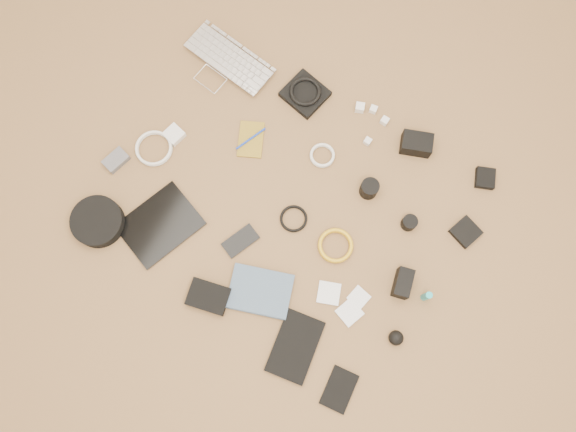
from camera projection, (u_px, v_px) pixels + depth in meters
The scene contains 34 objects.
room_shell at pixel (270, 20), 0.90m from camera, with size 4.04×4.04×2.58m.
laptop at pixel (221, 68), 2.23m from camera, with size 0.36×0.25×0.03m, color silver.
headphone_pouch at pixel (305, 94), 2.21m from camera, with size 0.15×0.15×0.03m, color black.
headphones at pixel (305, 91), 2.19m from camera, with size 0.13×0.13×0.02m, color black.
charger_a at pixel (373, 109), 2.19m from camera, with size 0.03×0.03×0.03m, color silver.
charger_b at pixel (360, 108), 2.19m from camera, with size 0.03×0.03×0.03m, color silver.
charger_c at pixel (385, 121), 2.18m from camera, with size 0.03×0.03×0.03m, color silver.
charger_d at pixel (368, 141), 2.16m from camera, with size 0.03×0.03×0.02m, color silver.
dslr_camera at pixel (416, 144), 2.14m from camera, with size 0.11×0.08×0.07m, color black.
lens_pouch at pixel (485, 178), 2.13m from camera, with size 0.07×0.08×0.03m, color black.
notebook_olive at pixel (251, 139), 2.17m from camera, with size 0.09×0.15×0.01m, color olive.
pen_blue at pixel (251, 139), 2.17m from camera, with size 0.01×0.01×0.14m, color #1432A9.
cable_white_a at pixel (322, 156), 2.16m from camera, with size 0.10×0.10×0.01m, color silver.
lens_a at pixel (369, 189), 2.09m from camera, with size 0.07×0.07×0.07m, color black.
lens_b at pixel (409, 223), 2.07m from camera, with size 0.06×0.06×0.05m, color black.
card_reader at pixel (466, 232), 2.08m from camera, with size 0.09×0.09×0.02m, color black.
power_brick at pixel (174, 135), 2.17m from camera, with size 0.07×0.07×0.03m, color silver.
cable_white_b at pixel (154, 149), 2.16m from camera, with size 0.14×0.14×0.01m, color silver.
cable_black at pixel (294, 219), 2.10m from camera, with size 0.10×0.10×0.01m, color black.
cable_yellow at pixel (335, 246), 2.07m from camera, with size 0.13×0.13×0.01m, color gold.
flash at pixel (403, 283), 2.01m from camera, with size 0.06×0.10×0.08m, color black.
lens_cleaner at pixel (426, 296), 1.99m from camera, with size 0.02×0.02×0.08m, color teal.
battery_charger at pixel (116, 160), 2.15m from camera, with size 0.06×0.09×0.03m, color #545358.
tablet at pixel (160, 225), 2.09m from camera, with size 0.21×0.28×0.01m, color black.
phone at pixel (240, 241), 2.08m from camera, with size 0.07×0.13×0.01m, color black.
filter_case_left at pixel (329, 293), 2.03m from camera, with size 0.08×0.08×0.01m, color silver.
filter_case_mid at pixel (349, 312), 2.02m from camera, with size 0.08×0.08×0.01m, color silver.
filter_case_right at pixel (359, 298), 2.03m from camera, with size 0.07×0.07×0.01m, color silver.
air_blower at pixel (396, 338), 1.97m from camera, with size 0.05×0.05×0.05m, color black.
headphone_case at pixel (98, 222), 2.07m from camera, with size 0.19×0.19×0.05m, color black.
drive_case at pixel (208, 297), 2.02m from camera, with size 0.14×0.10×0.04m, color black.
paperback at pixel (255, 314), 2.01m from camera, with size 0.17×0.22×0.02m, color #425770.
notebook_black_a at pixel (295, 346), 1.99m from camera, with size 0.14×0.23×0.02m, color black.
notebook_black_b at pixel (339, 389), 1.95m from camera, with size 0.09×0.14×0.01m, color black.
Camera 1 is at (0.28, -0.44, 2.05)m, focal length 35.00 mm.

